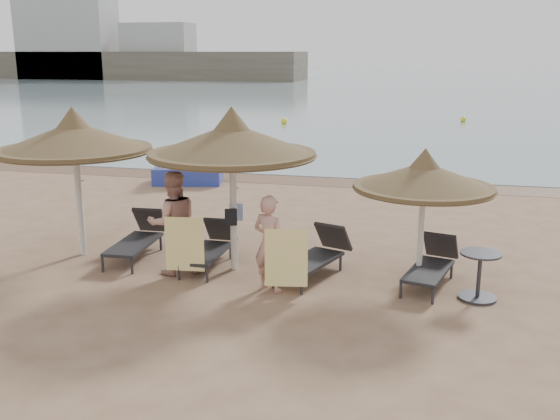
% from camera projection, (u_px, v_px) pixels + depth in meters
% --- Properties ---
extents(ground, '(160.00, 160.00, 0.00)m').
position_uv_depth(ground, '(257.00, 286.00, 11.09)').
color(ground, '#916F55').
rests_on(ground, ground).
extents(sea, '(200.00, 140.00, 0.03)m').
position_uv_depth(sea, '(410.00, 81.00, 86.51)').
color(sea, slate).
rests_on(sea, ground).
extents(wet_sand_strip, '(200.00, 1.60, 0.01)m').
position_uv_depth(wet_sand_strip, '(335.00, 182.00, 19.95)').
color(wet_sand_strip, brown).
rests_on(wet_sand_strip, ground).
extents(far_shore, '(150.00, 54.80, 12.00)m').
position_uv_depth(far_shore, '(232.00, 59.00, 89.35)').
color(far_shore, '#635C4D').
rests_on(far_shore, ground).
extents(palapa_left, '(3.05, 3.05, 3.02)m').
position_uv_depth(palapa_left, '(74.00, 138.00, 12.25)').
color(palapa_left, silver).
rests_on(palapa_left, ground).
extents(palapa_center, '(3.13, 3.13, 3.10)m').
position_uv_depth(palapa_center, '(232.00, 141.00, 11.37)').
color(palapa_center, silver).
rests_on(palapa_center, ground).
extents(palapa_right, '(2.47, 2.47, 2.45)m').
position_uv_depth(palapa_right, '(424.00, 177.00, 10.79)').
color(palapa_right, silver).
rests_on(palapa_right, ground).
extents(lounger_far_left, '(0.75, 2.00, 0.88)m').
position_uv_depth(lounger_far_left, '(139.00, 237.00, 12.67)').
color(lounger_far_left, '#2F2F35').
rests_on(lounger_far_left, ground).
extents(lounger_near_left, '(0.61, 1.82, 0.81)m').
position_uv_depth(lounger_near_left, '(211.00, 246.00, 12.17)').
color(lounger_near_left, '#2F2F35').
rests_on(lounger_near_left, ground).
extents(lounger_near_right, '(1.23, 2.03, 0.86)m').
position_uv_depth(lounger_near_right, '(317.00, 254.00, 11.61)').
color(lounger_near_right, '#2F2F35').
rests_on(lounger_near_right, ground).
extents(lounger_far_right, '(1.03, 1.91, 0.81)m').
position_uv_depth(lounger_far_right, '(432.00, 263.00, 11.18)').
color(lounger_far_right, '#2F2F35').
rests_on(lounger_far_right, ground).
extents(side_table, '(0.68, 0.68, 0.82)m').
position_uv_depth(side_table, '(479.00, 277.00, 10.43)').
color(side_table, '#2F2F35').
rests_on(side_table, ground).
extents(person_left, '(1.24, 1.11, 2.26)m').
position_uv_depth(person_left, '(173.00, 215.00, 11.49)').
color(person_left, tan).
rests_on(person_left, ground).
extents(person_right, '(1.06, 0.86, 1.98)m').
position_uv_depth(person_right, '(269.00, 236.00, 10.67)').
color(person_right, tan).
rests_on(person_right, ground).
extents(towel_left, '(0.72, 0.09, 1.01)m').
position_uv_depth(towel_left, '(185.00, 244.00, 11.19)').
color(towel_left, yellow).
rests_on(towel_left, ground).
extents(towel_right, '(0.72, 0.14, 1.01)m').
position_uv_depth(towel_right, '(286.00, 258.00, 10.43)').
color(towel_right, yellow).
rests_on(towel_right, ground).
extents(bag_patterned, '(0.27, 0.14, 0.33)m').
position_uv_depth(bag_patterned, '(236.00, 212.00, 11.89)').
color(bag_patterned, white).
rests_on(bag_patterned, ground).
extents(bag_dark, '(0.23, 0.16, 0.32)m').
position_uv_depth(bag_dark, '(231.00, 217.00, 11.57)').
color(bag_dark, black).
rests_on(bag_dark, ground).
extents(pedal_boat, '(2.31, 1.66, 0.98)m').
position_uv_depth(pedal_boat, '(187.00, 172.00, 19.72)').
color(pedal_boat, '#27379A').
rests_on(pedal_boat, ground).
extents(buoy_left, '(0.36, 0.36, 0.36)m').
position_uv_depth(buoy_left, '(284.00, 121.00, 35.58)').
color(buoy_left, yellow).
rests_on(buoy_left, ground).
extents(buoy_mid, '(0.34, 0.34, 0.34)m').
position_uv_depth(buoy_mid, '(463.00, 119.00, 36.66)').
color(buoy_mid, yellow).
rests_on(buoy_mid, ground).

